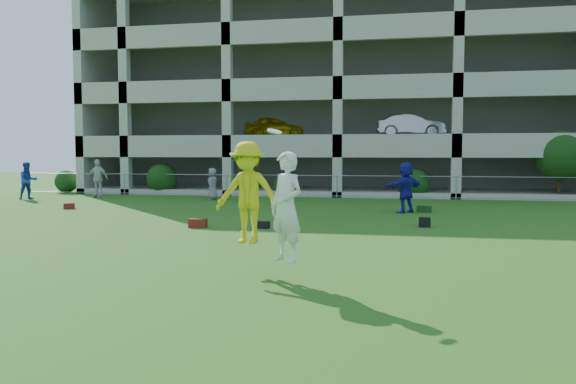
% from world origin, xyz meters
% --- Properties ---
extents(ground, '(100.00, 100.00, 0.00)m').
position_xyz_m(ground, '(0.00, 0.00, 0.00)').
color(ground, '#235114').
rests_on(ground, ground).
extents(bystander_a, '(1.13, 1.16, 1.88)m').
position_xyz_m(bystander_a, '(-15.19, 14.99, 0.94)').
color(bystander_a, '#213E98').
rests_on(bystander_a, ground).
extents(bystander_b, '(1.20, 0.55, 2.01)m').
position_xyz_m(bystander_b, '(-12.44, 16.89, 1.00)').
color(bystander_b, silver).
rests_on(bystander_b, ground).
extents(bystander_c, '(0.57, 0.82, 1.58)m').
position_xyz_m(bystander_c, '(-5.91, 16.40, 0.79)').
color(bystander_c, slate).
rests_on(bystander_c, ground).
extents(bystander_d, '(1.72, 1.71, 1.98)m').
position_xyz_m(bystander_d, '(3.43, 12.12, 0.99)').
color(bystander_d, navy).
rests_on(bystander_d, ground).
extents(bag_red_a, '(0.58, 0.35, 0.28)m').
position_xyz_m(bag_red_a, '(-3.01, 6.40, 0.14)').
color(bag_red_a, '#50110D').
rests_on(bag_red_a, ground).
extents(bag_black_b, '(0.44, 0.33, 0.22)m').
position_xyz_m(bag_black_b, '(-0.98, 6.61, 0.11)').
color(bag_black_b, black).
rests_on(bag_black_b, ground).
extents(crate_d, '(0.35, 0.35, 0.30)m').
position_xyz_m(crate_d, '(3.97, 7.95, 0.15)').
color(crate_d, black).
rests_on(crate_d, ground).
extents(bag_red_f, '(0.53, 0.48, 0.24)m').
position_xyz_m(bag_red_f, '(-10.37, 10.98, 0.12)').
color(bag_red_f, '#550E12').
rests_on(bag_red_f, ground).
extents(bag_green_g, '(0.58, 0.49, 0.25)m').
position_xyz_m(bag_green_g, '(4.15, 12.44, 0.12)').
color(bag_green_g, '#143513').
rests_on(bag_green_g, ground).
extents(frisbee_contest, '(1.98, 1.41, 2.43)m').
position_xyz_m(frisbee_contest, '(0.51, 0.14, 1.52)').
color(frisbee_contest, gold).
rests_on(frisbee_contest, ground).
extents(parking_garage, '(30.00, 14.00, 12.00)m').
position_xyz_m(parking_garage, '(-0.00, 27.70, 6.01)').
color(parking_garage, '#9E998C').
rests_on(parking_garage, ground).
extents(fence, '(36.06, 0.06, 1.20)m').
position_xyz_m(fence, '(0.00, 19.00, 0.61)').
color(fence, gray).
rests_on(fence, ground).
extents(shrub_row, '(34.38, 2.52, 3.50)m').
position_xyz_m(shrub_row, '(4.59, 19.70, 1.51)').
color(shrub_row, '#163D11').
rests_on(shrub_row, ground).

